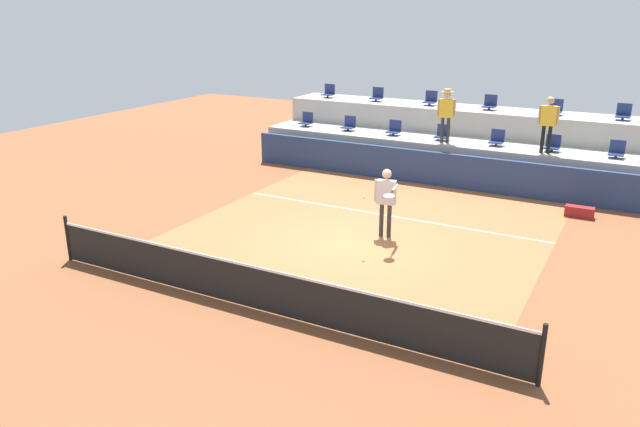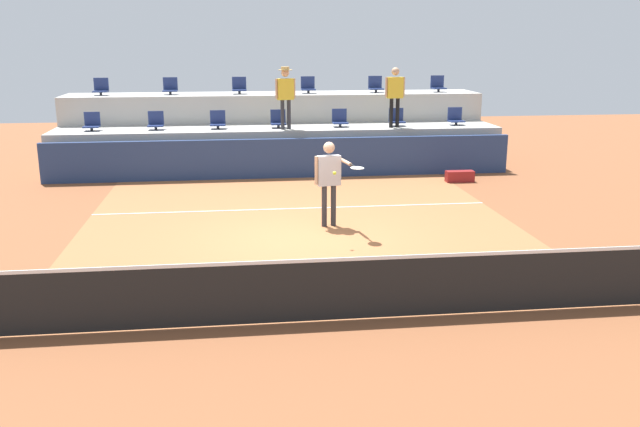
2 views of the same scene
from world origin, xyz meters
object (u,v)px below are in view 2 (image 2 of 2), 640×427
stadium_chair_lower_mid_left (218,121)px  stadium_chair_lower_far_right (456,118)px  stadium_chair_lower_far_left (92,123)px  stadium_chair_upper_right (376,86)px  stadium_chair_lower_left (156,122)px  stadium_chair_upper_left (170,87)px  stadium_chair_lower_center (278,120)px  tennis_player (330,175)px  stadium_chair_upper_far_left (101,88)px  spectator_with_hat (285,91)px  tennis_ball (335,173)px  stadium_chair_upper_mid_right (308,86)px  spectator_leaning_on_rail (395,91)px  equipment_bag (460,176)px  stadium_chair_upper_far_right (438,85)px  stadium_chair_lower_mid_right (340,119)px  stadium_chair_upper_mid_left (239,87)px  stadium_chair_lower_right (397,119)px

stadium_chair_lower_mid_left → stadium_chair_lower_far_right: same height
stadium_chair_lower_far_left → stadium_chair_upper_right: bearing=11.9°
stadium_chair_lower_left → stadium_chair_upper_left: bearing=80.6°
stadium_chair_lower_center → tennis_player: stadium_chair_lower_center is taller
tennis_player → stadium_chair_upper_far_left: bearing=125.8°
stadium_chair_lower_mid_left → stadium_chair_upper_right: stadium_chair_upper_right is taller
spectator_with_hat → tennis_ball: (0.36, -7.20, -0.98)m
spectator_with_hat → stadium_chair_upper_left: bearing=147.3°
stadium_chair_lower_center → stadium_chair_upper_far_left: 5.66m
stadium_chair_upper_mid_right → spectator_with_hat: bearing=-112.0°
stadium_chair_lower_center → stadium_chair_upper_mid_right: (1.08, 1.80, 0.85)m
stadium_chair_lower_center → stadium_chair_upper_right: size_ratio=1.00×
stadium_chair_lower_far_left → stadium_chair_lower_center: bearing=0.0°
spectator_leaning_on_rail → tennis_ball: (-2.82, -7.20, -0.94)m
stadium_chair_upper_mid_right → equipment_bag: stadium_chair_upper_mid_right is taller
stadium_chair_upper_left → stadium_chair_upper_right: size_ratio=1.00×
stadium_chair_lower_center → stadium_chair_upper_far_right: 5.68m
stadium_chair_upper_far_left → stadium_chair_upper_mid_right: bearing=0.0°
stadium_chair_lower_mid_right → stadium_chair_upper_mid_left: size_ratio=1.00×
stadium_chair_lower_right → spectator_leaning_on_rail: spectator_leaning_on_rail is taller
spectator_leaning_on_rail → equipment_bag: bearing=-55.2°
spectator_with_hat → stadium_chair_upper_mid_left: bearing=120.5°
tennis_player → spectator_leaning_on_rail: size_ratio=1.02×
stadium_chair_upper_far_left → stadium_chair_lower_center: bearing=-18.8°
tennis_ball → stadium_chair_upper_mid_right: bearing=86.8°
stadium_chair_lower_far_left → spectator_with_hat: (5.48, -0.38, 0.87)m
tennis_ball → equipment_bag: size_ratio=0.09×
stadium_chair_lower_far_right → equipment_bag: (-0.60, -2.39, -1.31)m
spectator_leaning_on_rail → stadium_chair_upper_left: bearing=161.7°
stadium_chair_upper_mid_left → tennis_ball: stadium_chair_upper_mid_left is taller
stadium_chair_upper_left → stadium_chair_upper_right: bearing=0.0°
stadium_chair_upper_far_right → equipment_bag: 4.75m
spectator_with_hat → spectator_leaning_on_rail: bearing=-0.0°
equipment_bag → spectator_leaning_on_rail: bearing=124.8°
stadium_chair_lower_mid_left → stadium_chair_lower_left: bearing=180.0°
stadium_chair_lower_far_left → tennis_player: bearing=-47.3°
stadium_chair_upper_far_left → spectator_with_hat: (5.49, -2.18, 0.02)m
stadium_chair_upper_right → stadium_chair_upper_far_right: bearing=0.0°
tennis_player → spectator_leaning_on_rail: 6.73m
stadium_chair_lower_right → stadium_chair_upper_right: size_ratio=1.00×
stadium_chair_lower_mid_left → tennis_ball: bearing=-73.1°
stadium_chair_lower_far_right → tennis_player: 7.98m
stadium_chair_lower_left → stadium_chair_upper_mid_right: bearing=21.4°
stadium_chair_lower_far_left → stadium_chair_lower_right: (8.83, 0.00, 0.00)m
stadium_chair_upper_mid_left → tennis_player: bearing=-78.1°
stadium_chair_lower_right → tennis_ball: bearing=-111.5°
stadium_chair_lower_far_right → stadium_chair_upper_right: size_ratio=1.00×
stadium_chair_lower_mid_left → equipment_bag: size_ratio=0.68×
spectator_with_hat → stadium_chair_upper_right: bearing=35.5°
stadium_chair_lower_mid_left → stadium_chair_upper_right: 5.39m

